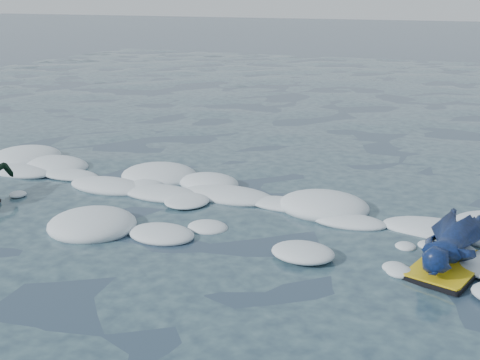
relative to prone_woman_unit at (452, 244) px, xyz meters
name	(u,v)px	position (x,y,z in m)	size (l,w,h in m)	color
ground	(206,248)	(-2.60, -0.68, -0.22)	(120.00, 120.00, 0.00)	#182B39
foam_band	(241,218)	(-2.60, 0.35, -0.22)	(12.00, 3.10, 0.30)	silver
prone_woman_unit	(452,244)	(0.00, 0.00, 0.00)	(0.86, 1.70, 0.42)	black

